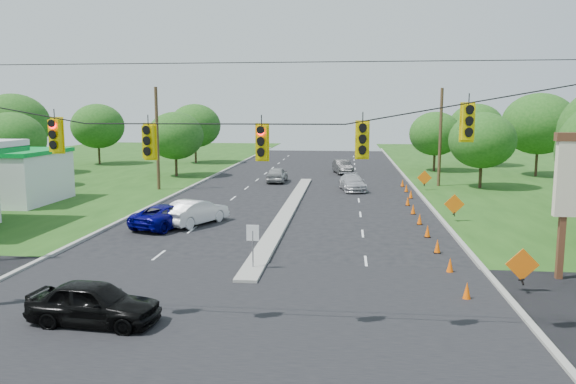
# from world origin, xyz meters

# --- Properties ---
(ground) EXTENTS (160.00, 160.00, 0.00)m
(ground) POSITION_xyz_m (0.00, 0.00, 0.00)
(ground) COLOR black
(ground) RESTS_ON ground
(cross_street) EXTENTS (160.00, 14.00, 0.02)m
(cross_street) POSITION_xyz_m (0.00, 0.00, 0.00)
(cross_street) COLOR black
(cross_street) RESTS_ON ground
(curb_left) EXTENTS (0.25, 110.00, 0.16)m
(curb_left) POSITION_xyz_m (-10.10, 30.00, 0.00)
(curb_left) COLOR gray
(curb_left) RESTS_ON ground
(curb_right) EXTENTS (0.25, 110.00, 0.16)m
(curb_right) POSITION_xyz_m (10.10, 30.00, 0.00)
(curb_right) COLOR gray
(curb_right) RESTS_ON ground
(median) EXTENTS (1.00, 34.00, 0.18)m
(median) POSITION_xyz_m (0.00, 21.00, 0.00)
(median) COLOR gray
(median) RESTS_ON ground
(median_sign) EXTENTS (0.55, 0.06, 2.05)m
(median_sign) POSITION_xyz_m (0.00, 6.00, 1.46)
(median_sign) COLOR gray
(median_sign) RESTS_ON ground
(signal_span) EXTENTS (25.60, 0.32, 9.00)m
(signal_span) POSITION_xyz_m (-0.05, -1.00, 4.97)
(signal_span) COLOR #422D1C
(signal_span) RESTS_ON ground
(utility_pole_far_left) EXTENTS (0.28, 0.28, 9.00)m
(utility_pole_far_left) POSITION_xyz_m (-12.50, 30.00, 4.50)
(utility_pole_far_left) COLOR #422D1C
(utility_pole_far_left) RESTS_ON ground
(utility_pole_far_right) EXTENTS (0.28, 0.28, 9.00)m
(utility_pole_far_right) POSITION_xyz_m (12.50, 35.00, 4.50)
(utility_pole_far_right) COLOR #422D1C
(utility_pole_far_right) RESTS_ON ground
(cone_0) EXTENTS (0.32, 0.32, 0.70)m
(cone_0) POSITION_xyz_m (8.57, 3.00, 0.35)
(cone_0) COLOR #FF5B05
(cone_0) RESTS_ON ground
(cone_1) EXTENTS (0.32, 0.32, 0.70)m
(cone_1) POSITION_xyz_m (8.57, 6.50, 0.35)
(cone_1) COLOR #FF5B05
(cone_1) RESTS_ON ground
(cone_2) EXTENTS (0.32, 0.32, 0.70)m
(cone_2) POSITION_xyz_m (8.57, 10.00, 0.35)
(cone_2) COLOR #FF5B05
(cone_2) RESTS_ON ground
(cone_3) EXTENTS (0.32, 0.32, 0.70)m
(cone_3) POSITION_xyz_m (8.57, 13.50, 0.35)
(cone_3) COLOR #FF5B05
(cone_3) RESTS_ON ground
(cone_4) EXTENTS (0.32, 0.32, 0.70)m
(cone_4) POSITION_xyz_m (8.57, 17.00, 0.35)
(cone_4) COLOR #FF5B05
(cone_4) RESTS_ON ground
(cone_5) EXTENTS (0.32, 0.32, 0.70)m
(cone_5) POSITION_xyz_m (8.57, 20.50, 0.35)
(cone_5) COLOR #FF5B05
(cone_5) RESTS_ON ground
(cone_6) EXTENTS (0.32, 0.32, 0.70)m
(cone_6) POSITION_xyz_m (8.57, 24.00, 0.35)
(cone_6) COLOR #FF5B05
(cone_6) RESTS_ON ground
(cone_7) EXTENTS (0.32, 0.32, 0.70)m
(cone_7) POSITION_xyz_m (9.17, 27.50, 0.35)
(cone_7) COLOR #FF5B05
(cone_7) RESTS_ON ground
(cone_8) EXTENTS (0.32, 0.32, 0.70)m
(cone_8) POSITION_xyz_m (9.17, 31.00, 0.35)
(cone_8) COLOR #FF5B05
(cone_8) RESTS_ON ground
(cone_9) EXTENTS (0.32, 0.32, 0.70)m
(cone_9) POSITION_xyz_m (9.17, 34.50, 0.35)
(cone_9) COLOR #FF5B05
(cone_9) RESTS_ON ground
(work_sign_0) EXTENTS (1.27, 0.58, 1.37)m
(work_sign_0) POSITION_xyz_m (10.80, 4.00, 1.09)
(work_sign_0) COLOR black
(work_sign_0) RESTS_ON ground
(work_sign_1) EXTENTS (1.27, 0.58, 1.37)m
(work_sign_1) POSITION_xyz_m (10.80, 18.00, 1.09)
(work_sign_1) COLOR black
(work_sign_1) RESTS_ON ground
(work_sign_2) EXTENTS (1.27, 0.58, 1.37)m
(work_sign_2) POSITION_xyz_m (10.80, 32.00, 1.09)
(work_sign_2) COLOR black
(work_sign_2) RESTS_ON ground
(tree_2) EXTENTS (5.88, 5.88, 6.86)m
(tree_2) POSITION_xyz_m (-26.00, 30.00, 4.34)
(tree_2) COLOR black
(tree_2) RESTS_ON ground
(tree_3) EXTENTS (7.56, 7.56, 8.82)m
(tree_3) POSITION_xyz_m (-32.00, 40.00, 5.58)
(tree_3) COLOR black
(tree_3) RESTS_ON ground
(tree_4) EXTENTS (6.72, 6.72, 7.84)m
(tree_4) POSITION_xyz_m (-28.00, 52.00, 4.96)
(tree_4) COLOR black
(tree_4) RESTS_ON ground
(tree_5) EXTENTS (5.88, 5.88, 6.86)m
(tree_5) POSITION_xyz_m (-14.00, 40.00, 4.34)
(tree_5) COLOR black
(tree_5) RESTS_ON ground
(tree_6) EXTENTS (6.72, 6.72, 7.84)m
(tree_6) POSITION_xyz_m (-16.00, 55.00, 4.96)
(tree_6) COLOR black
(tree_6) RESTS_ON ground
(tree_9) EXTENTS (5.88, 5.88, 6.86)m
(tree_9) POSITION_xyz_m (16.00, 34.00, 4.34)
(tree_9) COLOR black
(tree_9) RESTS_ON ground
(tree_10) EXTENTS (7.56, 7.56, 8.82)m
(tree_10) POSITION_xyz_m (24.00, 44.00, 5.58)
(tree_10) COLOR black
(tree_10) RESTS_ON ground
(tree_11) EXTENTS (6.72, 6.72, 7.84)m
(tree_11) POSITION_xyz_m (20.00, 55.00, 4.96)
(tree_11) COLOR black
(tree_11) RESTS_ON ground
(tree_12) EXTENTS (5.88, 5.88, 6.86)m
(tree_12) POSITION_xyz_m (14.00, 48.00, 4.34)
(tree_12) COLOR black
(tree_12) RESTS_ON ground
(black_sedan) EXTENTS (4.48, 2.10, 1.48)m
(black_sedan) POSITION_xyz_m (-4.13, -0.78, 0.74)
(black_sedan) COLOR black
(black_sedan) RESTS_ON ground
(white_sedan) EXTENTS (3.51, 5.01, 1.57)m
(white_sedan) POSITION_xyz_m (-5.21, 15.59, 0.78)
(white_sedan) COLOR white
(white_sedan) RESTS_ON ground
(blue_pickup) EXTENTS (3.92, 5.57, 1.41)m
(blue_pickup) POSITION_xyz_m (-6.68, 14.64, 0.71)
(blue_pickup) COLOR #040166
(blue_pickup) RESTS_ON ground
(silver_car_far) EXTENTS (2.69, 5.08, 1.40)m
(silver_car_far) POSITION_xyz_m (4.52, 31.47, 0.70)
(silver_car_far) COLOR #A6A5AA
(silver_car_far) RESTS_ON ground
(silver_car_oncoming) EXTENTS (1.83, 4.42, 1.50)m
(silver_car_oncoming) POSITION_xyz_m (-2.77, 36.51, 0.75)
(silver_car_oncoming) COLOR gray
(silver_car_oncoming) RESTS_ON ground
(dark_car_receding) EXTENTS (2.51, 4.90, 1.54)m
(dark_car_receding) POSITION_xyz_m (3.55, 44.71, 0.77)
(dark_car_receding) COLOR #2B2B2B
(dark_car_receding) RESTS_ON ground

